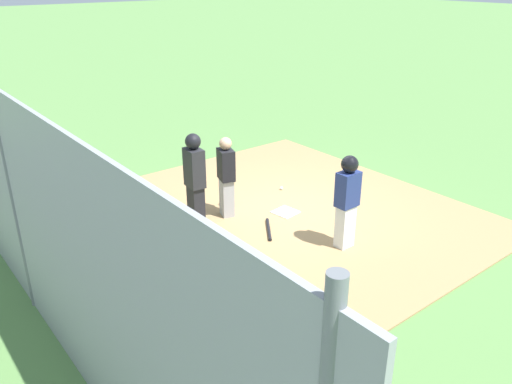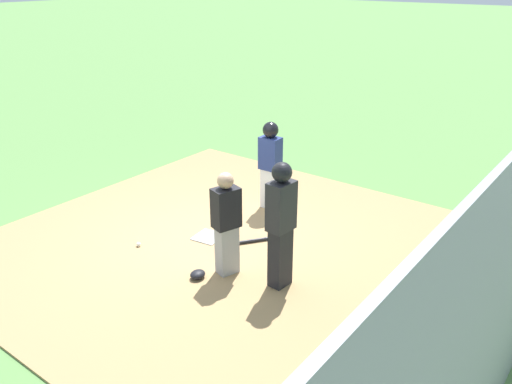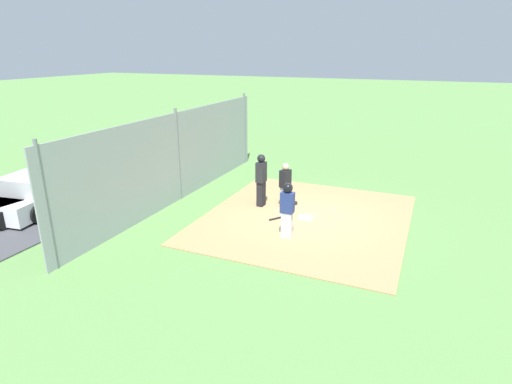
% 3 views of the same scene
% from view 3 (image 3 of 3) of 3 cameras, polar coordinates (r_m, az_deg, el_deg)
% --- Properties ---
extents(ground_plane, '(140.00, 140.00, 0.00)m').
position_cam_3_polar(ground_plane, '(13.84, 6.83, -3.62)').
color(ground_plane, '#5B8947').
extents(dirt_infield, '(7.20, 6.40, 0.03)m').
position_cam_3_polar(dirt_infield, '(13.84, 6.83, -3.56)').
color(dirt_infield, '#A88456').
rests_on(dirt_infield, ground_plane).
extents(home_plate, '(0.50, 0.50, 0.02)m').
position_cam_3_polar(home_plate, '(13.83, 6.84, -3.46)').
color(home_plate, white).
rests_on(home_plate, dirt_infield).
extents(catcher, '(0.44, 0.36, 1.59)m').
position_cam_3_polar(catcher, '(14.40, 4.01, 0.99)').
color(catcher, '#9E9EA3').
rests_on(catcher, dirt_infield).
extents(umpire, '(0.40, 0.29, 1.87)m').
position_cam_3_polar(umpire, '(14.45, 0.71, 1.82)').
color(umpire, black).
rests_on(umpire, dirt_infield).
extents(runner, '(0.29, 0.38, 1.67)m').
position_cam_3_polar(runner, '(12.05, 4.31, -1.99)').
color(runner, silver).
rests_on(runner, dirt_infield).
extents(baseball_bat, '(0.70, 0.53, 0.06)m').
position_cam_3_polar(baseball_bat, '(13.69, 3.30, -3.50)').
color(baseball_bat, black).
rests_on(baseball_bat, dirt_infield).
extents(catcher_mask, '(0.24, 0.20, 0.12)m').
position_cam_3_polar(catcher_mask, '(14.94, 5.31, -1.47)').
color(catcher_mask, black).
rests_on(catcher_mask, dirt_infield).
extents(baseball, '(0.07, 0.07, 0.07)m').
position_cam_3_polar(baseball, '(14.50, 10.55, -2.47)').
color(baseball, white).
rests_on(baseball, dirt_infield).
extents(backstop_fence, '(12.00, 0.10, 3.35)m').
position_cam_3_polar(backstop_fence, '(15.33, -10.62, 4.74)').
color(backstop_fence, '#93999E').
rests_on(backstop_fence, ground_plane).
extents(parking_lot, '(18.00, 5.20, 0.04)m').
position_cam_3_polar(parking_lot, '(18.38, -21.38, 0.97)').
color(parking_lot, '#424247').
rests_on(parking_lot, ground_plane).
extents(parked_car_white, '(4.39, 2.32, 1.28)m').
position_cam_3_polar(parked_car_white, '(16.30, -27.07, 0.17)').
color(parked_car_white, silver).
rests_on(parked_car_white, parking_lot).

